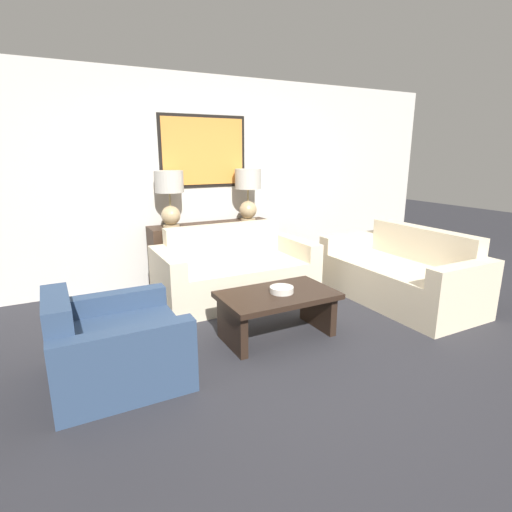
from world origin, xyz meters
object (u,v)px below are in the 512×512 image
console_table (212,252)px  couch_by_side (400,276)px  coffee_table (277,305)px  couch_by_back_wall (235,274)px  table_lamp_left (170,192)px  decorative_bowl (282,290)px  armchair_near_back_wall (114,347)px  table_lamp_right (248,189)px

console_table → couch_by_side: 2.39m
coffee_table → couch_by_side: bearing=5.3°
couch_by_back_wall → couch_by_side: size_ratio=1.00×
console_table → couch_by_back_wall: 0.72m
table_lamp_left → coffee_table: (0.44, -1.87, -0.90)m
decorative_bowl → armchair_near_back_wall: armchair_near_back_wall is taller
table_lamp_left → coffee_table: bearing=-76.7°
console_table → table_lamp_left: size_ratio=2.37×
table_lamp_left → couch_by_side: size_ratio=0.38×
couch_by_back_wall → couch_by_side: 1.94m
couch_by_side → armchair_near_back_wall: (-3.24, -0.21, -0.03)m
table_lamp_left → coffee_table: 2.12m
table_lamp_left → console_table: bearing=0.0°
console_table → table_lamp_right: 0.98m
table_lamp_left → armchair_near_back_wall: bearing=-118.3°
table_lamp_right → couch_by_back_wall: bearing=-127.1°
console_table → coffee_table: size_ratio=1.54×
table_lamp_left → couch_by_back_wall: (0.54, -0.71, -0.92)m
console_table → coffee_table: (-0.10, -1.87, -0.08)m
couch_by_back_wall → armchair_near_back_wall: 1.98m
table_lamp_right → couch_by_back_wall: table_lamp_right is taller
decorative_bowl → armchair_near_back_wall: bearing=-178.6°
couch_by_back_wall → coffee_table: size_ratio=1.72×
couch_by_back_wall → table_lamp_left: bearing=127.1°
couch_by_side → armchair_near_back_wall: bearing=-176.2°
console_table → table_lamp_left: table_lamp_left is taller
table_lamp_left → table_lamp_right: bearing=0.0°
table_lamp_left → armchair_near_back_wall: 2.37m
couch_by_side → decorative_bowl: bearing=-174.2°
armchair_near_back_wall → couch_by_side: bearing=3.8°
couch_by_back_wall → table_lamp_right: bearing=52.9°
table_lamp_right → coffee_table: table_lamp_right is taller
couch_by_back_wall → decorative_bowl: size_ratio=8.30×
coffee_table → console_table: bearing=87.0°
couch_by_side → couch_by_back_wall: bearing=149.3°
table_lamp_left → couch_by_back_wall: bearing=-52.9°
table_lamp_right → armchair_near_back_wall: 3.00m
couch_by_back_wall → coffee_table: 1.16m
console_table → couch_by_side: size_ratio=0.89×
console_table → couch_by_back_wall: couch_by_back_wall is taller
console_table → coffee_table: bearing=-93.0°
console_table → table_lamp_left: bearing=180.0°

